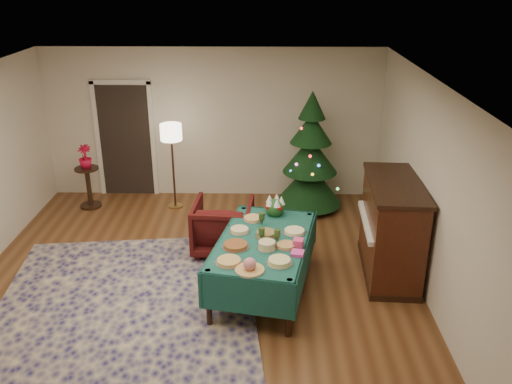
{
  "coord_description": "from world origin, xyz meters",
  "views": [
    {
      "loc": [
        0.92,
        -5.89,
        3.96
      ],
      "look_at": [
        0.8,
        1.29,
        0.96
      ],
      "focal_mm": 38.0,
      "sensor_mm": 36.0,
      "label": 1
    }
  ],
  "objects_px": {
    "armchair": "(223,224)",
    "piano": "(391,229)",
    "buffet_table": "(264,250)",
    "gift_box": "(298,243)",
    "side_table": "(89,188)",
    "potted_plant": "(86,162)",
    "floor_lamp": "(171,137)",
    "christmas_tree": "(310,157)"
  },
  "relations": [
    {
      "from": "buffet_table",
      "to": "armchair",
      "type": "bearing_deg",
      "value": 119.1
    },
    {
      "from": "gift_box",
      "to": "side_table",
      "type": "xyz_separation_m",
      "value": [
        -3.51,
        2.84,
        -0.45
      ]
    },
    {
      "from": "armchair",
      "to": "piano",
      "type": "bearing_deg",
      "value": 170.3
    },
    {
      "from": "buffet_table",
      "to": "potted_plant",
      "type": "xyz_separation_m",
      "value": [
        -3.08,
        2.65,
        0.24
      ]
    },
    {
      "from": "gift_box",
      "to": "potted_plant",
      "type": "distance_m",
      "value": 4.51
    },
    {
      "from": "side_table",
      "to": "christmas_tree",
      "type": "relative_size",
      "value": 0.35
    },
    {
      "from": "gift_box",
      "to": "potted_plant",
      "type": "xyz_separation_m",
      "value": [
        -3.51,
        2.84,
        0.04
      ]
    },
    {
      "from": "christmas_tree",
      "to": "buffet_table",
      "type": "bearing_deg",
      "value": -106.39
    },
    {
      "from": "floor_lamp",
      "to": "potted_plant",
      "type": "relative_size",
      "value": 3.71
    },
    {
      "from": "gift_box",
      "to": "floor_lamp",
      "type": "bearing_deg",
      "value": 125.01
    },
    {
      "from": "christmas_tree",
      "to": "piano",
      "type": "distance_m",
      "value": 2.38
    },
    {
      "from": "gift_box",
      "to": "christmas_tree",
      "type": "distance_m",
      "value": 2.89
    },
    {
      "from": "gift_box",
      "to": "side_table",
      "type": "relative_size",
      "value": 0.16
    },
    {
      "from": "armchair",
      "to": "side_table",
      "type": "relative_size",
      "value": 1.2
    },
    {
      "from": "armchair",
      "to": "piano",
      "type": "relative_size",
      "value": 0.55
    },
    {
      "from": "armchair",
      "to": "piano",
      "type": "distance_m",
      "value": 2.41
    },
    {
      "from": "christmas_tree",
      "to": "piano",
      "type": "relative_size",
      "value": 1.31
    },
    {
      "from": "armchair",
      "to": "gift_box",
      "type": "bearing_deg",
      "value": 133.23
    },
    {
      "from": "side_table",
      "to": "christmas_tree",
      "type": "xyz_separation_m",
      "value": [
        3.87,
        0.03,
        0.58
      ]
    },
    {
      "from": "floor_lamp",
      "to": "christmas_tree",
      "type": "relative_size",
      "value": 0.72
    },
    {
      "from": "side_table",
      "to": "christmas_tree",
      "type": "bearing_deg",
      "value": 0.38
    },
    {
      "from": "side_table",
      "to": "potted_plant",
      "type": "distance_m",
      "value": 0.49
    },
    {
      "from": "buffet_table",
      "to": "christmas_tree",
      "type": "xyz_separation_m",
      "value": [
        0.79,
        2.67,
        0.33
      ]
    },
    {
      "from": "armchair",
      "to": "piano",
      "type": "xyz_separation_m",
      "value": [
        2.33,
        -0.58,
        0.22
      ]
    },
    {
      "from": "buffet_table",
      "to": "piano",
      "type": "xyz_separation_m",
      "value": [
        1.73,
        0.5,
        0.05
      ]
    },
    {
      "from": "floor_lamp",
      "to": "side_table",
      "type": "height_order",
      "value": "floor_lamp"
    },
    {
      "from": "gift_box",
      "to": "christmas_tree",
      "type": "height_order",
      "value": "christmas_tree"
    },
    {
      "from": "potted_plant",
      "to": "christmas_tree",
      "type": "bearing_deg",
      "value": 0.38
    },
    {
      "from": "gift_box",
      "to": "side_table",
      "type": "distance_m",
      "value": 4.53
    },
    {
      "from": "gift_box",
      "to": "floor_lamp",
      "type": "xyz_separation_m",
      "value": [
        -2.0,
        2.86,
        0.48
      ]
    },
    {
      "from": "armchair",
      "to": "floor_lamp",
      "type": "xyz_separation_m",
      "value": [
        -0.97,
        1.59,
        0.84
      ]
    },
    {
      "from": "piano",
      "to": "christmas_tree",
      "type": "bearing_deg",
      "value": 113.5
    },
    {
      "from": "buffet_table",
      "to": "piano",
      "type": "bearing_deg",
      "value": 16.2
    },
    {
      "from": "floor_lamp",
      "to": "piano",
      "type": "bearing_deg",
      "value": -33.24
    },
    {
      "from": "christmas_tree",
      "to": "side_table",
      "type": "bearing_deg",
      "value": -179.62
    },
    {
      "from": "buffet_table",
      "to": "christmas_tree",
      "type": "height_order",
      "value": "christmas_tree"
    },
    {
      "from": "gift_box",
      "to": "christmas_tree",
      "type": "bearing_deg",
      "value": 82.8
    },
    {
      "from": "armchair",
      "to": "floor_lamp",
      "type": "height_order",
      "value": "floor_lamp"
    },
    {
      "from": "armchair",
      "to": "buffet_table",
      "type": "bearing_deg",
      "value": 123.36
    },
    {
      "from": "floor_lamp",
      "to": "armchair",
      "type": "bearing_deg",
      "value": -58.47
    },
    {
      "from": "buffet_table",
      "to": "gift_box",
      "type": "bearing_deg",
      "value": -23.8
    },
    {
      "from": "potted_plant",
      "to": "side_table",
      "type": "bearing_deg",
      "value": 0.0
    }
  ]
}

